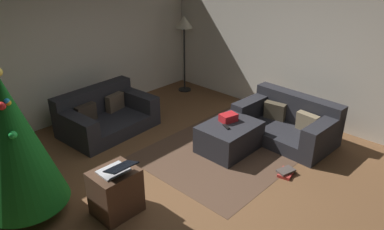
{
  "coord_description": "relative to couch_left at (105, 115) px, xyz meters",
  "views": [
    {
      "loc": [
        -2.72,
        -2.72,
        2.91
      ],
      "look_at": [
        0.63,
        0.44,
        0.75
      ],
      "focal_mm": 33.58,
      "sensor_mm": 36.0,
      "label": 1
    }
  ],
  "objects": [
    {
      "name": "area_rug",
      "position": [
        0.93,
        -2.01,
        -0.26
      ],
      "size": [
        2.6,
        2.0,
        0.01
      ],
      "primitive_type": "cube",
      "color": "brown",
      "rests_on": "ground_plane"
    },
    {
      "name": "corner_partition",
      "position": [
        2.8,
        -2.25,
        1.03
      ],
      "size": [
        0.12,
        6.4,
        2.6
      ],
      "primitive_type": "cube",
      "color": "silver",
      "rests_on": "ground_plane"
    },
    {
      "name": "corner_lamp",
      "position": [
        2.31,
        0.31,
        1.12
      ],
      "size": [
        0.36,
        0.36,
        1.63
      ],
      "color": "black",
      "rests_on": "ground_plane"
    },
    {
      "name": "laptop",
      "position": [
        -1.16,
        -2.01,
        0.37
      ],
      "size": [
        0.34,
        0.43,
        0.19
      ],
      "color": "silver",
      "rests_on": "side_table"
    },
    {
      "name": "couch_right",
      "position": [
        1.91,
        -2.48,
        0.01
      ],
      "size": [
        1.01,
        1.59,
        0.7
      ],
      "rotation": [
        0.0,
        0.0,
        1.52
      ],
      "color": "#26262B",
      "rests_on": "ground_plane"
    },
    {
      "name": "ottoman",
      "position": [
        0.93,
        -2.01,
        -0.05
      ],
      "size": [
        0.93,
        0.7,
        0.44
      ],
      "primitive_type": "cube",
      "color": "#26262B",
      "rests_on": "ground_plane"
    },
    {
      "name": "tv_remote",
      "position": [
        0.82,
        -2.03,
        0.18
      ],
      "size": [
        0.11,
        0.17,
        0.02
      ],
      "primitive_type": "cube",
      "rotation": [
        0.0,
        0.0,
        -0.43
      ],
      "color": "black",
      "rests_on": "ottoman"
    },
    {
      "name": "book_stack",
      "position": [
        0.93,
        -3.03,
        -0.23
      ],
      "size": [
        0.3,
        0.23,
        0.08
      ],
      "color": "#B7332D",
      "rests_on": "ground_plane"
    },
    {
      "name": "side_table",
      "position": [
        -1.16,
        -1.94,
        0.02
      ],
      "size": [
        0.52,
        0.44,
        0.58
      ],
      "primitive_type": "cube",
      "color": "#4C3323",
      "rests_on": "ground_plane"
    },
    {
      "name": "ground_plane",
      "position": [
        -0.34,
        -2.25,
        -0.27
      ],
      "size": [
        6.4,
        6.4,
        0.0
      ],
      "primitive_type": "plane",
      "color": "brown"
    },
    {
      "name": "rear_partition",
      "position": [
        -0.34,
        0.89,
        1.03
      ],
      "size": [
        6.4,
        0.12,
        2.6
      ],
      "primitive_type": "cube",
      "color": "silver",
      "rests_on": "ground_plane"
    },
    {
      "name": "couch_left",
      "position": [
        0.0,
        0.0,
        0.0
      ],
      "size": [
        1.59,
        1.09,
        0.71
      ],
      "rotation": [
        0.0,
        0.0,
        3.2
      ],
      "color": "#26262B",
      "rests_on": "ground_plane"
    },
    {
      "name": "christmas_tree",
      "position": [
        -1.9,
        -1.21,
        0.7
      ],
      "size": [
        0.97,
        0.97,
        1.83
      ],
      "color": "brown",
      "rests_on": "ground_plane"
    },
    {
      "name": "gift_box",
      "position": [
        1.01,
        -1.92,
        0.23
      ],
      "size": [
        0.29,
        0.24,
        0.12
      ],
      "primitive_type": "cube",
      "rotation": [
        0.0,
        0.0,
        -0.24
      ],
      "color": "red",
      "rests_on": "ottoman"
    }
  ]
}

